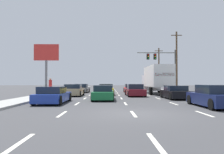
{
  "coord_description": "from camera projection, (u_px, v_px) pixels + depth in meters",
  "views": [
    {
      "loc": [
        -1.17,
        -10.63,
        1.52
      ],
      "look_at": [
        -0.79,
        15.77,
        2.13
      ],
      "focal_mm": 35.29,
      "sensor_mm": 36.0,
      "label": 1
    }
  ],
  "objects": [
    {
      "name": "traffic_signal_mast",
      "position": [
        160.0,
        60.0,
        36.55
      ],
      "size": [
        6.43,
        0.69,
        6.89
      ],
      "color": "#595B56",
      "rests_on": "ground_plane"
    },
    {
      "name": "car_navy",
      "position": [
        214.0,
        97.0,
        13.4
      ],
      "size": [
        1.89,
        4.33,
        1.35
      ],
      "color": "#141E4C",
      "rests_on": "ground_plane"
    },
    {
      "name": "car_black",
      "position": [
        176.0,
        93.0,
        19.93
      ],
      "size": [
        1.98,
        4.17,
        1.2
      ],
      "color": "black",
      "rests_on": "ground_plane"
    },
    {
      "name": "car_tan",
      "position": [
        73.0,
        91.0,
        24.19
      ],
      "size": [
        2.0,
        4.18,
        1.29
      ],
      "color": "tan",
      "rests_on": "ground_plane"
    },
    {
      "name": "lane_markings",
      "position": [
        117.0,
        93.0,
        30.49
      ],
      "size": [
        6.94,
        52.0,
        0.01
      ],
      "color": "silver",
      "rests_on": "ground_plane"
    },
    {
      "name": "car_yellow",
      "position": [
        106.0,
        90.0,
        26.44
      ],
      "size": [
        1.9,
        4.64,
        1.29
      ],
      "color": "yellow",
      "rests_on": "ground_plane"
    },
    {
      "name": "car_red",
      "position": [
        131.0,
        89.0,
        31.55
      ],
      "size": [
        1.9,
        4.43,
        1.25
      ],
      "color": "red",
      "rests_on": "ground_plane"
    },
    {
      "name": "car_blue",
      "position": [
        53.0,
        95.0,
        15.96
      ],
      "size": [
        1.94,
        4.63,
        1.21
      ],
      "color": "#1E389E",
      "rests_on": "ground_plane"
    },
    {
      "name": "box_truck",
      "position": [
        156.0,
        78.0,
        28.41
      ],
      "size": [
        2.63,
        8.87,
        3.52
      ],
      "color": "white",
      "rests_on": "ground_plane"
    },
    {
      "name": "utility_pole_mid",
      "position": [
        177.0,
        61.0,
        36.49
      ],
      "size": [
        1.8,
        0.28,
        9.92
      ],
      "color": "brown",
      "rests_on": "ground_plane"
    },
    {
      "name": "car_green",
      "position": [
        103.0,
        93.0,
        18.75
      ],
      "size": [
        1.87,
        4.35,
        1.26
      ],
      "color": "#196B38",
      "rests_on": "ground_plane"
    },
    {
      "name": "car_maroon",
      "position": [
        135.0,
        91.0,
        24.02
      ],
      "size": [
        1.92,
        4.6,
        1.3
      ],
      "color": "maroon",
      "rests_on": "ground_plane"
    },
    {
      "name": "pedestrian_near_corner",
      "position": [
        50.0,
        86.0,
        26.19
      ],
      "size": [
        0.38,
        0.38,
        1.88
      ],
      "color": "#1E233F",
      "rests_on": "sidewalk_left"
    },
    {
      "name": "utility_pole_far",
      "position": [
        159.0,
        68.0,
        47.79
      ],
      "size": [
        1.8,
        0.28,
        8.92
      ],
      "color": "brown",
      "rests_on": "ground_plane"
    },
    {
      "name": "sidewalk_left",
      "position": [
        59.0,
        93.0,
        30.49
      ],
      "size": [
        2.3,
        80.0,
        0.14
      ],
      "primitive_type": "cube",
      "color": "#9E9E99",
      "rests_on": "ground_plane"
    },
    {
      "name": "car_orange",
      "position": [
        105.0,
        88.0,
        32.94
      ],
      "size": [
        1.85,
        4.65,
        1.21
      ],
      "color": "orange",
      "rests_on": "ground_plane"
    },
    {
      "name": "car_gray",
      "position": [
        82.0,
        89.0,
        32.07
      ],
      "size": [
        2.04,
        4.43,
        1.26
      ],
      "color": "slate",
      "rests_on": "ground_plane"
    },
    {
      "name": "roadside_billboard",
      "position": [
        46.0,
        58.0,
        33.99
      ],
      "size": [
        3.82,
        0.36,
        7.38
      ],
      "color": "slate",
      "rests_on": "ground_plane"
    },
    {
      "name": "sidewalk_right",
      "position": [
        175.0,
        92.0,
        30.72
      ],
      "size": [
        2.3,
        80.0,
        0.14
      ],
      "primitive_type": "cube",
      "color": "#9E9E99",
      "rests_on": "ground_plane"
    },
    {
      "name": "ground_plane",
      "position": [
        116.0,
        91.0,
        35.6
      ],
      "size": [
        140.0,
        140.0,
        0.0
      ],
      "primitive_type": "plane",
      "color": "#3D3D3F"
    }
  ]
}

